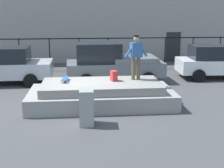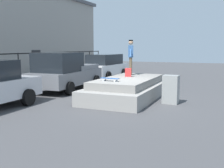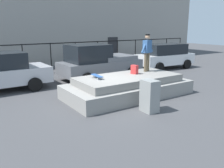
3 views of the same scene
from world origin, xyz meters
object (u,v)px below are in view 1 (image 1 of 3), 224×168
Objects in this scene: backpack at (114,76)px; car_white_hatchback_far at (218,61)px; utility_box at (87,107)px; car_grey_pickup_mid at (111,63)px; skateboard at (65,79)px; car_silver_sedan_near at (1,65)px; skateboarder at (136,54)px.

backpack is 0.09× the size of car_white_hatchback_far.
car_grey_pickup_mid is at bearing 80.45° from utility_box.
skateboard is 0.16× the size of car_silver_sedan_near.
skateboard is 8.54m from car_white_hatchback_far.
utility_box is at bearing -102.75° from car_grey_pickup_mid.
skateboarder is 2.14× the size of skateboard.
car_silver_sedan_near is (-3.24, 3.60, -0.08)m from skateboard.
skateboard is at bearing -109.49° from backpack.
skateboarder is 0.40× the size of car_white_hatchback_far.
backpack is 0.34× the size of utility_box.
car_white_hatchback_far is 9.17m from utility_box.
skateboard is at bearing -47.95° from car_silver_sedan_near.
car_grey_pickup_mid is at bearing -176.84° from car_white_hatchback_far.
backpack is (-0.87, -0.19, -0.79)m from skateboarder.
skateboard is 2.44m from utility_box.
skateboarder is 0.35× the size of car_silver_sedan_near.
car_grey_pickup_mid reaches higher than car_silver_sedan_near.
backpack is 2.46m from utility_box.
car_white_hatchback_far is (5.84, 3.86, -0.16)m from backpack.
car_silver_sedan_near is at bearing -179.21° from car_white_hatchback_far.
car_silver_sedan_near is 1.01× the size of car_grey_pickup_mid.
utility_box is (0.77, -2.28, -0.41)m from skateboard.
car_silver_sedan_near is (-5.08, 3.71, -0.17)m from backpack.
car_white_hatchback_far is (7.68, 3.75, -0.07)m from skateboard.
skateboarder is 0.35× the size of car_grey_pickup_mid.
skateboard is at bearing -121.00° from car_grey_pickup_mid.
backpack is 0.08× the size of car_grey_pickup_mid.
car_silver_sedan_near is at bearing 149.36° from skateboarder.
car_silver_sedan_near reaches higher than backpack.
car_grey_pickup_mid is at bearing 59.00° from skateboard.
car_grey_pickup_mid reaches higher than backpack.
utility_box is (-1.29, -5.71, -0.39)m from car_grey_pickup_mid.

